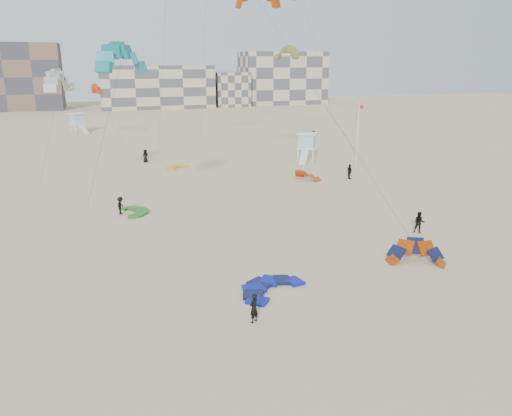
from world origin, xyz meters
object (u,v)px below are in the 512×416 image
object	(u,v)px
kite_ground_orange	(415,262)
lifeguard_tower_near	(307,147)
kite_ground_blue	(271,290)
kitesurfer_main	(254,308)

from	to	relation	value
kite_ground_orange	lifeguard_tower_near	bearing A→B (deg)	104.43
kite_ground_orange	lifeguard_tower_near	xyz separation A→B (m)	(7.11, 35.92, 1.85)
lifeguard_tower_near	kite_ground_orange	bearing A→B (deg)	-70.46
kite_ground_blue	lifeguard_tower_near	bearing A→B (deg)	32.46
kitesurfer_main	lifeguard_tower_near	world-z (taller)	lifeguard_tower_near
kite_ground_blue	lifeguard_tower_near	size ratio (longest dim) A/B	0.75
kite_ground_orange	kitesurfer_main	size ratio (longest dim) A/B	2.37
kite_ground_orange	lifeguard_tower_near	distance (m)	36.67
kite_ground_blue	kitesurfer_main	distance (m)	3.98
kitesurfer_main	lifeguard_tower_near	xyz separation A→B (m)	(19.86, 40.35, 1.05)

